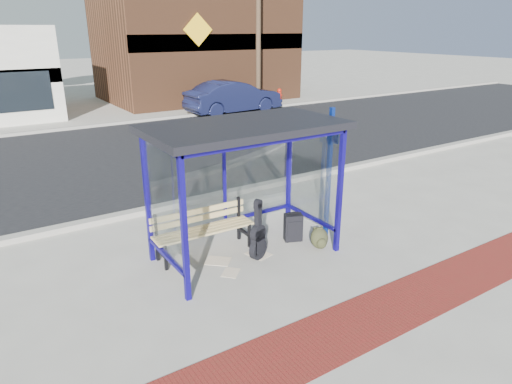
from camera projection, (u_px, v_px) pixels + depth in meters
ground at (246, 255)px, 8.30m from camera, size 120.00×120.00×0.00m
brick_paver_strip at (346, 329)px, 6.25m from camera, size 60.00×1.00×0.01m
curb_near at (181, 203)px, 10.57m from camera, size 60.00×0.25×0.12m
street_asphalt at (115, 157)px, 14.62m from camera, size 60.00×10.00×0.00m
curb_far at (78, 127)px, 18.63m from camera, size 60.00×0.25×0.12m
far_sidewalk at (68, 121)px, 20.15m from camera, size 60.00×4.00×0.01m
bus_shelter at (243, 143)px, 7.66m from camera, size 3.30×1.80×2.42m
storefront_brown at (195, 41)px, 25.91m from camera, size 10.00×7.08×6.40m
tree_right at (232, 3)px, 30.21m from camera, size 3.60×3.60×7.03m
utility_pole_east at (258, 23)px, 22.09m from camera, size 1.60×0.24×8.00m
bench at (203, 227)px, 8.24m from camera, size 1.87×0.49×0.88m
guitar_bag at (258, 239)px, 8.03m from camera, size 0.41×0.24×1.07m
suitcase at (293, 227)px, 8.78m from camera, size 0.40×0.33×0.59m
backpack at (320, 239)px, 8.49m from camera, size 0.40×0.38×0.41m
sign_post at (330, 166)px, 8.66m from camera, size 0.10×0.32×2.54m
newspaper_a at (218, 261)px, 8.08m from camera, size 0.54×0.54×0.01m
newspaper_b at (231, 273)px, 7.69m from camera, size 0.42×0.42×0.01m
newspaper_c at (258, 254)px, 8.32m from camera, size 0.42×0.48×0.01m
parked_car at (234, 97)px, 21.80m from camera, size 4.78×1.87×1.55m
fire_hydrant at (279, 95)px, 24.64m from camera, size 0.37×0.25×0.83m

